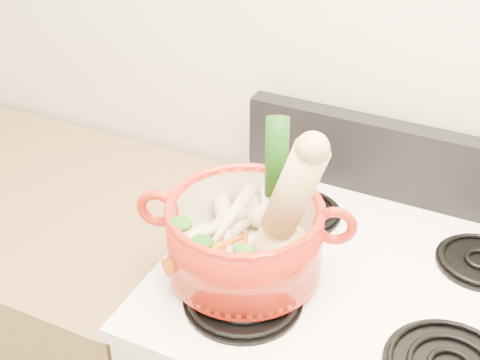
% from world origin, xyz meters
% --- Properties ---
extents(wall_back, '(3.50, 0.02, 2.60)m').
position_xyz_m(wall_back, '(0.00, 1.75, 1.30)').
color(wall_back, silver).
rests_on(wall_back, floor).
extents(cooktop, '(0.78, 0.67, 0.03)m').
position_xyz_m(cooktop, '(0.00, 1.40, 0.93)').
color(cooktop, white).
rests_on(cooktop, stove_body).
extents(control_backsplash, '(0.76, 0.05, 0.18)m').
position_xyz_m(control_backsplash, '(0.00, 1.70, 1.04)').
color(control_backsplash, black).
rests_on(control_backsplash, cooktop).
extents(burner_front_left, '(0.22, 0.22, 0.02)m').
position_xyz_m(burner_front_left, '(-0.19, 1.24, 0.96)').
color(burner_front_left, black).
rests_on(burner_front_left, cooktop).
extents(burner_back_left, '(0.17, 0.17, 0.02)m').
position_xyz_m(burner_back_left, '(-0.19, 1.54, 0.96)').
color(burner_back_left, black).
rests_on(burner_back_left, cooktop).
extents(burner_back_right, '(0.17, 0.17, 0.02)m').
position_xyz_m(burner_back_right, '(0.19, 1.54, 0.96)').
color(burner_back_right, black).
rests_on(burner_back_right, cooktop).
extents(dutch_oven, '(0.36, 0.36, 0.14)m').
position_xyz_m(dutch_oven, '(-0.22, 1.31, 1.04)').
color(dutch_oven, '#AE1E0E').
rests_on(dutch_oven, burner_front_left).
extents(pot_handle_left, '(0.08, 0.04, 0.08)m').
position_xyz_m(pot_handle_left, '(-0.38, 1.26, 1.09)').
color(pot_handle_left, '#AE1E0E').
rests_on(pot_handle_left, dutch_oven).
extents(pot_handle_right, '(0.08, 0.04, 0.08)m').
position_xyz_m(pot_handle_right, '(-0.06, 1.36, 1.09)').
color(pot_handle_right, '#AE1E0E').
rests_on(pot_handle_right, dutch_oven).
extents(squash, '(0.22, 0.17, 0.29)m').
position_xyz_m(squash, '(-0.14, 1.31, 1.13)').
color(squash, tan).
rests_on(squash, dutch_oven).
extents(leek, '(0.08, 0.10, 0.28)m').
position_xyz_m(leek, '(-0.19, 1.36, 1.14)').
color(leek, white).
rests_on(leek, dutch_oven).
extents(ginger, '(0.09, 0.07, 0.05)m').
position_xyz_m(ginger, '(-0.22, 1.41, 1.02)').
color(ginger, tan).
rests_on(ginger, dutch_oven).
extents(parsnip_0, '(0.07, 0.21, 0.06)m').
position_xyz_m(parsnip_0, '(-0.26, 1.32, 1.02)').
color(parsnip_0, beige).
rests_on(parsnip_0, dutch_oven).
extents(parsnip_1, '(0.11, 0.22, 0.06)m').
position_xyz_m(parsnip_1, '(-0.29, 1.33, 1.03)').
color(parsnip_1, beige).
rests_on(parsnip_1, dutch_oven).
extents(parsnip_2, '(0.15, 0.20, 0.06)m').
position_xyz_m(parsnip_2, '(-0.27, 1.34, 1.03)').
color(parsnip_2, beige).
rests_on(parsnip_2, dutch_oven).
extents(parsnip_3, '(0.10, 0.16, 0.05)m').
position_xyz_m(parsnip_3, '(-0.29, 1.31, 1.03)').
color(parsnip_3, beige).
rests_on(parsnip_3, dutch_oven).
extents(parsnip_4, '(0.05, 0.22, 0.06)m').
position_xyz_m(parsnip_4, '(-0.27, 1.38, 1.05)').
color(parsnip_4, beige).
rests_on(parsnip_4, dutch_oven).
extents(parsnip_5, '(0.04, 0.20, 0.05)m').
position_xyz_m(parsnip_5, '(-0.27, 1.35, 1.05)').
color(parsnip_5, beige).
rests_on(parsnip_5, dutch_oven).
extents(carrot_0, '(0.04, 0.16, 0.05)m').
position_xyz_m(carrot_0, '(-0.25, 1.25, 1.01)').
color(carrot_0, '#DB580A').
rests_on(carrot_0, dutch_oven).
extents(carrot_1, '(0.12, 0.15, 0.05)m').
position_xyz_m(carrot_1, '(-0.28, 1.25, 1.02)').
color(carrot_1, orange).
rests_on(carrot_1, dutch_oven).
extents(carrot_2, '(0.09, 0.15, 0.04)m').
position_xyz_m(carrot_2, '(-0.20, 1.27, 1.03)').
color(carrot_2, '#D7400A').
rests_on(carrot_2, dutch_oven).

